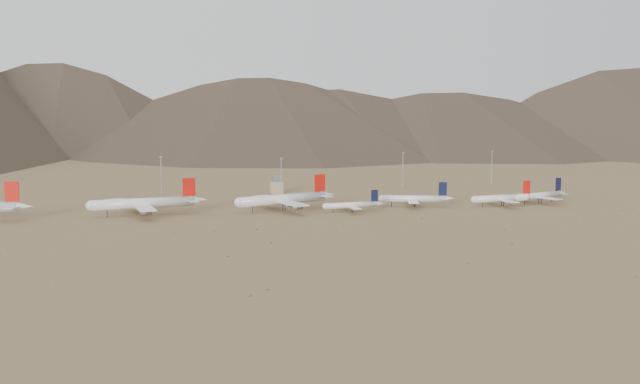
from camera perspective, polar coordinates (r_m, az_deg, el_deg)
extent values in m
plane|color=#A18353|center=(425.06, -4.27, -2.14)|extent=(3000.00, 3000.00, 0.00)
cone|color=white|center=(455.26, -20.33, -0.97)|extent=(11.65, 7.84, 5.51)
cube|color=white|center=(456.93, -20.89, -0.95)|extent=(9.98, 21.32, 0.37)
cube|color=red|center=(456.41, -21.07, 0.03)|extent=(7.62, 2.32, 10.86)
cylinder|color=white|center=(456.58, -12.46, -0.79)|extent=(56.51, 13.24, 5.81)
sphere|color=white|center=(453.47, -15.98, -0.94)|extent=(5.69, 5.69, 5.69)
cone|color=white|center=(462.02, -8.60, -0.55)|extent=(10.73, 6.53, 5.23)
cube|color=white|center=(456.54, -12.60, -0.90)|extent=(15.78, 52.28, 0.73)
cube|color=white|center=(461.09, -9.15, -0.56)|extent=(7.62, 20.09, 0.35)
cube|color=red|center=(459.96, -9.30, 0.36)|extent=(7.31, 1.49, 10.31)
cylinder|color=black|center=(454.89, -14.90, -1.50)|extent=(0.37, 0.37, 3.94)
cylinder|color=black|center=(458.83, -12.33, -1.36)|extent=(0.47, 0.47, 3.94)
cylinder|color=black|center=(455.99, -12.28, -1.41)|extent=(0.47, 0.47, 3.94)
ellipsoid|color=white|center=(454.54, -14.29, -0.67)|extent=(18.41, 6.71, 3.49)
cylinder|color=slate|center=(466.85, -12.78, -0.91)|extent=(5.92, 3.34, 2.61)
cylinder|color=slate|center=(446.63, -12.40, -1.25)|extent=(5.92, 3.34, 2.61)
cylinder|color=slate|center=(475.96, -12.93, -0.77)|extent=(5.92, 3.34, 2.61)
cylinder|color=slate|center=(437.54, -12.23, -1.42)|extent=(5.92, 3.34, 2.61)
cylinder|color=white|center=(464.28, -2.69, -0.51)|extent=(54.43, 23.17, 5.74)
sphere|color=white|center=(451.58, -5.77, -0.75)|extent=(5.62, 5.62, 5.62)
cone|color=white|center=(479.96, 0.55, -0.21)|extent=(11.12, 8.08, 5.16)
cube|color=white|center=(463.86, -2.81, -0.63)|extent=(24.67, 51.05, 0.72)
cube|color=white|center=(477.60, 0.10, -0.23)|extent=(10.91, 19.92, 0.34)
cube|color=red|center=(476.15, -0.01, 0.65)|extent=(7.00, 2.80, 10.18)
cylinder|color=black|center=(455.91, -4.82, -1.28)|extent=(0.37, 0.37, 3.89)
cylinder|color=black|center=(466.70, -2.65, -1.07)|extent=(0.46, 0.46, 3.89)
cylinder|color=black|center=(464.22, -2.48, -1.11)|extent=(0.46, 0.46, 3.89)
ellipsoid|color=white|center=(457.30, -4.27, -0.44)|extent=(18.20, 9.75, 3.44)
cylinder|color=slate|center=(472.90, -3.41, -0.66)|extent=(6.08, 4.22, 2.58)
cylinder|color=slate|center=(455.25, -2.19, -0.95)|extent=(6.08, 4.22, 2.58)
cylinder|color=slate|center=(480.91, -3.93, -0.53)|extent=(6.08, 4.22, 2.58)
cylinder|color=slate|center=(447.38, -1.61, -1.09)|extent=(6.08, 4.22, 2.58)
cylinder|color=white|center=(459.29, 2.23, -0.94)|extent=(31.25, 5.59, 3.38)
sphere|color=white|center=(454.40, 0.38, -1.02)|extent=(3.31, 3.31, 3.31)
cone|color=white|center=(465.29, 4.25, -0.82)|extent=(5.80, 3.43, 3.04)
cube|color=white|center=(459.16, 2.15, -1.00)|extent=(6.86, 26.93, 0.42)
cube|color=white|center=(464.38, 3.96, -0.82)|extent=(3.51, 10.30, 0.20)
cube|color=black|center=(463.55, 3.90, -0.25)|extent=(4.05, 0.59, 6.66)
cylinder|color=black|center=(456.22, 0.94, -1.35)|extent=(0.36, 0.36, 2.31)
cylinder|color=black|center=(460.68, 2.26, -1.27)|extent=(0.44, 0.44, 2.31)
cylinder|color=black|center=(459.11, 2.33, -1.30)|extent=(0.44, 0.44, 2.31)
cylinder|color=slate|center=(466.25, 1.85, -0.98)|extent=(3.21, 1.74, 1.52)
cylinder|color=slate|center=(452.31, 2.47, -1.23)|extent=(3.21, 1.74, 1.52)
cylinder|color=white|center=(483.73, 6.67, -0.48)|extent=(37.34, 14.48, 4.09)
sphere|color=white|center=(482.93, 4.44, -0.46)|extent=(4.01, 4.01, 4.01)
cone|color=white|center=(485.46, 9.16, -0.46)|extent=(7.55, 5.44, 3.68)
cube|color=white|center=(483.76, 6.58, -0.55)|extent=(14.83, 32.71, 0.51)
cube|color=white|center=(485.13, 8.80, -0.44)|extent=(6.69, 12.74, 0.25)
cube|color=black|center=(484.37, 8.73, 0.22)|extent=(4.81, 1.73, 8.08)
cylinder|color=black|center=(483.55, 5.10, -0.87)|extent=(0.43, 0.43, 2.80)
cylinder|color=black|center=(485.24, 6.74, -0.87)|extent=(0.54, 0.54, 2.80)
cylinder|color=black|center=(483.22, 6.76, -0.90)|extent=(0.54, 0.54, 2.80)
cylinder|color=slate|center=(492.85, 6.51, -0.53)|extent=(4.13, 2.82, 1.84)
cylinder|color=slate|center=(474.94, 6.64, -0.81)|extent=(4.13, 2.82, 1.84)
cylinder|color=white|center=(495.08, 12.79, -0.43)|extent=(37.94, 8.07, 4.09)
sphere|color=white|center=(485.41, 10.90, -0.53)|extent=(4.01, 4.01, 4.01)
cone|color=white|center=(506.50, 14.82, -0.29)|extent=(7.14, 4.38, 3.69)
cube|color=white|center=(494.77, 12.72, -0.51)|extent=(9.43, 32.78, 0.51)
cube|color=white|center=(504.81, 14.54, -0.30)|extent=(4.68, 12.57, 0.25)
cube|color=red|center=(503.73, 14.49, 0.34)|extent=(4.91, 0.89, 8.08)
cylinder|color=black|center=(488.71, 11.47, -0.90)|extent=(0.43, 0.43, 2.80)
cylinder|color=black|center=(496.79, 12.79, -0.81)|extent=(0.54, 0.54, 2.80)
cylinder|color=black|center=(495.07, 12.92, -0.84)|extent=(0.54, 0.54, 2.80)
cylinder|color=slate|center=(502.53, 12.17, -0.50)|extent=(3.95, 2.23, 1.84)
cylinder|color=slate|center=(487.31, 13.27, -0.76)|extent=(3.95, 2.23, 1.84)
cylinder|color=white|center=(513.05, 15.33, -0.25)|extent=(36.71, 17.22, 4.09)
sphere|color=white|center=(499.00, 13.91, -0.41)|extent=(4.01, 4.01, 4.01)
cone|color=white|center=(529.10, 16.82, -0.06)|extent=(7.65, 5.86, 3.69)
cube|color=white|center=(512.56, 15.27, -0.33)|extent=(17.12, 32.36, 0.51)
cube|color=white|center=(526.77, 16.62, -0.07)|extent=(7.53, 12.69, 0.25)
cube|color=black|center=(525.55, 16.59, 0.54)|extent=(4.71, 2.08, 8.08)
cylinder|color=black|center=(503.62, 14.33, -0.75)|extent=(0.43, 0.43, 2.80)
cylinder|color=black|center=(514.71, 15.28, -0.62)|extent=(0.54, 0.54, 2.80)
cylinder|color=black|center=(513.39, 15.46, -0.64)|extent=(0.54, 0.54, 2.80)
cylinder|color=slate|center=(518.58, 14.51, -0.33)|extent=(4.18, 3.06, 1.84)
cylinder|color=slate|center=(506.87, 16.04, -0.55)|extent=(4.18, 3.06, 1.84)
cube|color=tan|center=(546.68, -3.11, 0.33)|extent=(8.00, 8.00, 8.00)
cube|color=slate|center=(546.01, -3.11, 0.95)|extent=(6.00, 6.00, 4.00)
cylinder|color=gray|center=(551.76, -11.23, 1.15)|extent=(0.50, 0.50, 25.00)
cube|color=gray|center=(550.64, -11.26, 2.48)|extent=(2.00, 0.60, 0.80)
cylinder|color=gray|center=(527.41, -2.77, 1.01)|extent=(0.50, 0.50, 25.00)
cube|color=gray|center=(526.24, -2.78, 2.40)|extent=(2.00, 0.60, 0.80)
cylinder|color=gray|center=(582.71, 5.91, 1.55)|extent=(0.50, 0.50, 25.00)
cube|color=gray|center=(581.64, 5.93, 2.81)|extent=(2.00, 0.60, 0.80)
cylinder|color=gray|center=(608.60, 12.12, 1.66)|extent=(0.50, 0.50, 25.00)
cube|color=gray|center=(607.58, 12.15, 2.87)|extent=(2.00, 0.60, 0.80)
ellipsoid|color=brown|center=(271.28, -5.01, -7.31)|extent=(0.91, 0.91, 0.79)
ellipsoid|color=brown|center=(375.31, -21.35, -3.80)|extent=(0.51, 0.51, 0.34)
ellipsoid|color=brown|center=(395.97, 1.19, -2.76)|extent=(0.78, 0.78, 0.45)
ellipsoid|color=brown|center=(325.65, 10.44, -4.99)|extent=(0.82, 0.82, 0.69)
ellipsoid|color=brown|center=(408.81, 12.99, -2.63)|extent=(1.10, 1.10, 0.56)
ellipsoid|color=brown|center=(436.59, 7.24, -1.89)|extent=(0.87, 0.87, 0.72)
ellipsoid|color=brown|center=(319.55, 21.53, -5.61)|extent=(0.63, 0.63, 0.55)
ellipsoid|color=brown|center=(399.02, -7.56, -2.75)|extent=(0.83, 0.83, 0.43)
ellipsoid|color=brown|center=(363.98, -3.53, -3.61)|extent=(1.06, 1.06, 0.89)
ellipsoid|color=brown|center=(398.78, 15.31, -2.94)|extent=(0.76, 0.76, 0.44)
ellipsoid|color=brown|center=(454.36, 17.84, -1.84)|extent=(0.59, 0.59, 0.47)
ellipsoid|color=brown|center=(401.13, -4.54, -2.64)|extent=(0.95, 0.95, 0.67)
ellipsoid|color=brown|center=(394.77, -10.40, -2.91)|extent=(0.74, 0.74, 0.38)
ellipsoid|color=brown|center=(474.52, 20.40, -1.57)|extent=(0.92, 0.92, 0.61)
ellipsoid|color=brown|center=(478.57, 21.77, -1.57)|extent=(0.73, 0.73, 0.45)
ellipsoid|color=brown|center=(279.02, -3.79, -6.90)|extent=(0.93, 0.93, 0.74)
ellipsoid|color=brown|center=(370.31, 13.47, -3.61)|extent=(1.05, 1.05, 0.85)
ellipsoid|color=brown|center=(336.56, -6.57, -4.53)|extent=(0.97, 0.97, 0.61)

